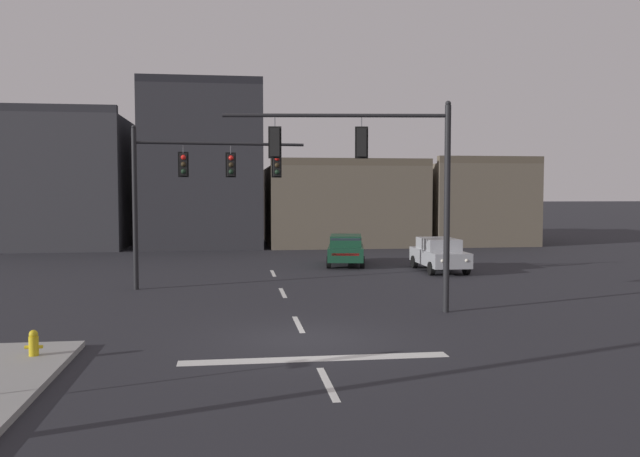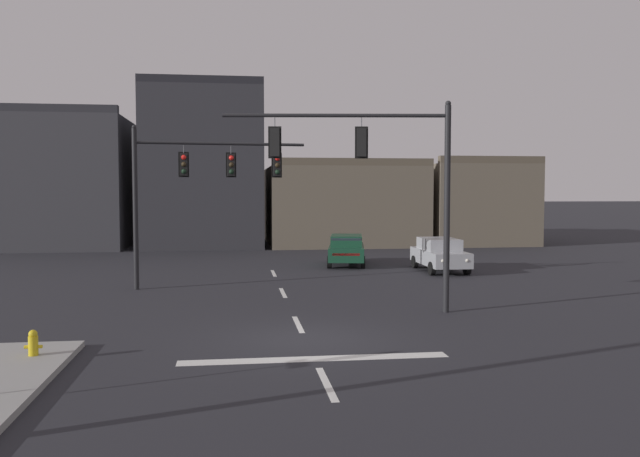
# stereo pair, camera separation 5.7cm
# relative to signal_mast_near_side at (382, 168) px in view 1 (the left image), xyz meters

# --- Properties ---
(ground_plane) EXTENTS (400.00, 400.00, 0.00)m
(ground_plane) POSITION_rel_signal_mast_near_side_xyz_m (-2.88, -3.56, -4.68)
(ground_plane) COLOR #232328
(stop_bar_paint) EXTENTS (6.40, 0.50, 0.01)m
(stop_bar_paint) POSITION_rel_signal_mast_near_side_xyz_m (-2.88, -5.56, -4.67)
(stop_bar_paint) COLOR silver
(stop_bar_paint) RESTS_ON ground
(lane_centreline) EXTENTS (0.16, 26.40, 0.01)m
(lane_centreline) POSITION_rel_signal_mast_near_side_xyz_m (-2.88, -1.56, -4.67)
(lane_centreline) COLOR silver
(lane_centreline) RESTS_ON ground
(signal_mast_near_side) EXTENTS (7.27, 1.01, 6.84)m
(signal_mast_near_side) POSITION_rel_signal_mast_near_side_xyz_m (0.00, 0.00, 0.00)
(signal_mast_near_side) COLOR black
(signal_mast_near_side) RESTS_ON ground
(signal_mast_far_side) EXTENTS (6.93, 0.87, 6.55)m
(signal_mast_far_side) POSITION_rel_signal_mast_near_side_xyz_m (-6.39, 6.33, -0.22)
(signal_mast_far_side) COLOR black
(signal_mast_far_side) RESTS_ON ground
(car_lot_nearside) EXTENTS (2.57, 4.65, 1.61)m
(car_lot_nearside) POSITION_rel_signal_mast_near_side_xyz_m (1.15, 13.32, -3.82)
(car_lot_nearside) COLOR #143D28
(car_lot_nearside) RESTS_ON ground
(car_lot_middle) EXTENTS (1.92, 4.46, 1.61)m
(car_lot_middle) POSITION_rel_signal_mast_near_side_xyz_m (5.26, 10.23, -3.82)
(car_lot_middle) COLOR #9EA0A5
(car_lot_middle) RESTS_ON ground
(fire_hydrant) EXTENTS (0.40, 0.30, 0.75)m
(fire_hydrant) POSITION_rel_signal_mast_near_side_xyz_m (-9.38, -4.97, -4.35)
(fire_hydrant) COLOR gold
(fire_hydrant) RESTS_ON ground
(building_row) EXTENTS (39.32, 12.95, 11.37)m
(building_row) POSITION_rel_signal_mast_near_side_xyz_m (-4.97, 28.41, -0.62)
(building_row) COLOR #38383D
(building_row) RESTS_ON ground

